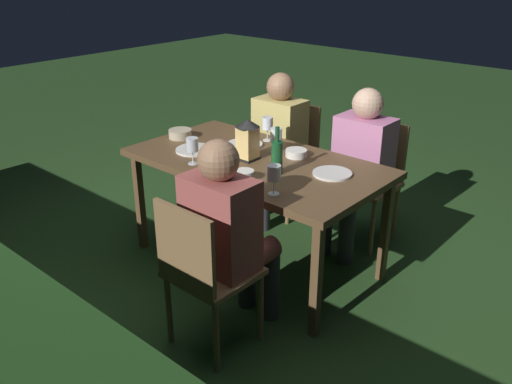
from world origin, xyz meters
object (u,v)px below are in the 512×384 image
chair_side_left_a (371,176)px  wine_glass_a (268,124)px  chair_side_right_a (203,270)px  wine_glass_b (192,146)px  person_in_rust (229,230)px  plate_b (332,173)px  bowl_olives (180,133)px  wine_glass_d (274,174)px  plate_c (195,150)px  wine_glass_c (276,136)px  bowl_bread (245,175)px  person_in_mustard (274,141)px  bowl_salad (296,153)px  lantern_centerpiece (248,137)px  dining_table (256,168)px  plate_a (244,145)px  person_in_pink (358,163)px  green_bottle_on_table (277,157)px  chair_side_left_b (289,153)px

chair_side_left_a → wine_glass_a: wine_glass_a is taller
chair_side_right_a → wine_glass_b: 0.90m
person_in_rust → plate_b: 0.77m
wine_glass_a → bowl_olives: wine_glass_a is taller
wine_glass_d → plate_c: bearing=-13.3°
wine_glass_a → plate_c: 0.54m
wine_glass_c → chair_side_right_a: bearing=109.3°
plate_b → bowl_bread: 0.53m
person_in_rust → person_in_mustard: 1.48m
wine_glass_b → bowl_salad: size_ratio=1.21×
lantern_centerpiece → bowl_bread: size_ratio=2.35×
dining_table → person_in_mustard: person_in_mustard is taller
chair_side_left_a → plate_a: chair_side_left_a is taller
person_in_pink → chair_side_right_a: 1.49m
chair_side_right_a → wine_glass_b: wine_glass_b is taller
wine_glass_a → plate_b: wine_glass_a is taller
green_bottle_on_table → person_in_rust: bearing=102.7°
lantern_centerpiece → bowl_bread: lantern_centerpiece is taller
chair_side_left_a → plate_b: size_ratio=3.71×
person_in_pink → wine_glass_b: bearing=57.0°
person_in_mustard → plate_c: bearing=86.8°
chair_side_left_b → lantern_centerpiece: size_ratio=3.28×
chair_side_left_b → wine_glass_b: bearing=96.1°
person_in_mustard → wine_glass_a: (-0.18, 0.30, 0.24)m
plate_a → wine_glass_b: bearing=88.6°
bowl_bread → person_in_rust: bearing=120.5°
person_in_pink → wine_glass_c: size_ratio=6.80×
dining_table → wine_glass_a: wine_glass_a is taller
wine_glass_a → dining_table: bearing=119.1°
chair_side_left_a → chair_side_right_a: (-0.00, 1.68, 0.00)m
bowl_olives → wine_glass_b: bearing=146.8°
chair_side_left_a → plate_b: 0.79m
chair_side_left_b → plate_b: bearing=140.3°
dining_table → plate_a: size_ratio=6.68×
chair_side_left_b → plate_a: 0.75m
chair_side_left_a → chair_side_left_b: 0.74m
chair_side_left_b → green_bottle_on_table: bearing=123.6°
plate_a → bowl_bread: size_ratio=2.20×
chair_side_left_a → bowl_bread: bearing=79.6°
dining_table → chair_side_right_a: 0.94m
chair_side_left_a → plate_a: bearing=48.4°
person_in_pink → bowl_olives: 1.27m
person_in_pink → lantern_centerpiece: (0.42, 0.67, 0.27)m
chair_side_right_a → person_in_rust: person_in_rust is taller
plate_a → plate_b: bearing=176.4°
plate_c → bowl_olives: size_ratio=1.55×
chair_side_left_a → bowl_olives: (1.07, 0.86, 0.30)m
chair_side_right_a → bowl_bread: size_ratio=7.73×
person_in_pink → wine_glass_a: 0.68m
plate_a → bowl_salad: (-0.40, -0.06, 0.02)m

